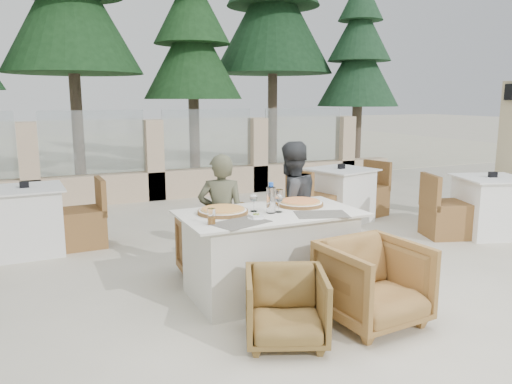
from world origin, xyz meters
name	(u,v)px	position (x,y,z in m)	size (l,w,h in m)	color
ground	(278,294)	(0.00, 0.00, 0.00)	(80.00, 80.00, 0.00)	beige
sand_patch	(93,150)	(0.00, 14.00, 0.01)	(30.00, 16.00, 0.01)	beige
perimeter_wall_far	(154,154)	(0.00, 4.80, 0.80)	(10.00, 0.34, 1.60)	beige
pine_mid_left	(71,25)	(-1.00, 7.50, 3.25)	(2.86, 2.86, 6.50)	#1D451F
pine_centre	(193,65)	(1.50, 7.20, 2.50)	(2.20, 2.20, 5.00)	#1E4820
pine_mid_right	(273,32)	(3.80, 7.80, 3.40)	(2.99, 2.99, 6.80)	#193E20
pine_far_right	(358,78)	(5.50, 6.50, 2.25)	(1.98, 1.98, 4.50)	#1F4528
dining_table	(270,253)	(-0.07, 0.04, 0.39)	(1.60, 0.90, 0.77)	silver
placemat_near_left	(241,223)	(-0.46, -0.22, 0.77)	(0.45, 0.30, 0.00)	#5F5B51
placemat_near_right	(321,214)	(0.29, -0.23, 0.77)	(0.45, 0.30, 0.00)	#5F5B52
pizza_left	(223,210)	(-0.48, 0.16, 0.80)	(0.44, 0.44, 0.06)	#C9641B
pizza_right	(300,202)	(0.31, 0.17, 0.80)	(0.44, 0.44, 0.06)	#E44E1F
water_bottle	(271,198)	(-0.08, 0.00, 0.91)	(0.08, 0.08, 0.27)	#BADDF5
wine_glass_centre	(254,201)	(-0.20, 0.12, 0.86)	(0.08, 0.08, 0.18)	silver
wine_glass_near	(279,202)	(0.00, 0.00, 0.86)	(0.08, 0.08, 0.18)	white
beer_glass_left	(211,216)	(-0.69, -0.16, 0.83)	(0.06, 0.06, 0.13)	#C2721B
beer_glass_right	(279,197)	(0.16, 0.31, 0.84)	(0.07, 0.07, 0.14)	orange
olive_dish	(256,216)	(-0.28, -0.13, 0.79)	(0.11, 0.11, 0.04)	white
armchair_far_left	(215,249)	(-0.39, 0.62, 0.30)	(0.65, 0.67, 0.61)	brown
armchair_far_right	(282,232)	(0.47, 0.83, 0.33)	(0.71, 0.73, 0.66)	olive
armchair_near_left	(286,307)	(-0.37, -0.84, 0.27)	(0.58, 0.59, 0.54)	brown
armchair_near_right	(373,283)	(0.41, -0.84, 0.33)	(0.71, 0.73, 0.66)	olive
diner_left	(221,218)	(-0.33, 0.58, 0.63)	(0.46, 0.30, 1.25)	#4E4F39
diner_right	(291,206)	(0.43, 0.57, 0.67)	(0.65, 0.51, 1.34)	#36383B
bg_table_a	(27,221)	(-2.06, 2.30, 0.39)	(1.64, 0.82, 0.77)	silver
bg_table_b	(341,195)	(2.09, 2.10, 0.39)	(1.64, 0.82, 0.77)	white
bg_table_c	(490,206)	(3.41, 0.64, 0.39)	(1.64, 0.82, 0.77)	white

